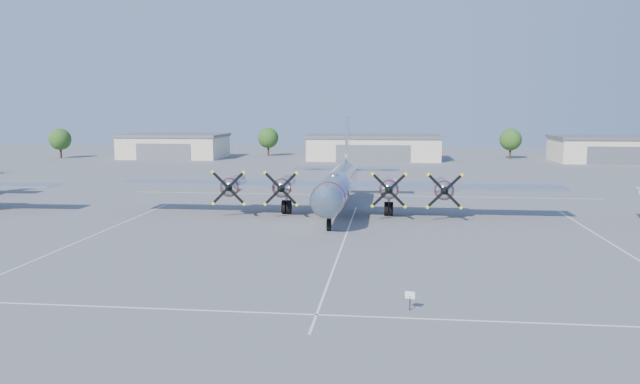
# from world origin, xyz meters

# --- Properties ---
(ground) EXTENTS (260.00, 260.00, 0.00)m
(ground) POSITION_xyz_m (0.00, 0.00, 0.00)
(ground) COLOR #5F5F61
(ground) RESTS_ON ground
(parking_lines) EXTENTS (60.00, 50.08, 0.01)m
(parking_lines) POSITION_xyz_m (0.00, -1.75, 0.01)
(parking_lines) COLOR silver
(parking_lines) RESTS_ON ground
(hangar_west) EXTENTS (22.60, 14.60, 5.40)m
(hangar_west) POSITION_xyz_m (-45.00, 81.96, 2.71)
(hangar_west) COLOR beige
(hangar_west) RESTS_ON ground
(hangar_center) EXTENTS (28.60, 14.60, 5.40)m
(hangar_center) POSITION_xyz_m (0.00, 81.96, 2.71)
(hangar_center) COLOR beige
(hangar_center) RESTS_ON ground
(hangar_east) EXTENTS (20.60, 14.60, 5.40)m
(hangar_east) POSITION_xyz_m (48.00, 81.96, 2.71)
(hangar_east) COLOR beige
(hangar_east) RESTS_ON ground
(tree_far_west) EXTENTS (4.80, 4.80, 6.64)m
(tree_far_west) POSITION_xyz_m (-70.00, 78.00, 4.22)
(tree_far_west) COLOR #382619
(tree_far_west) RESTS_ON ground
(tree_west) EXTENTS (4.80, 4.80, 6.64)m
(tree_west) POSITION_xyz_m (-25.00, 90.00, 4.22)
(tree_west) COLOR #382619
(tree_west) RESTS_ON ground
(tree_east) EXTENTS (4.80, 4.80, 6.64)m
(tree_east) POSITION_xyz_m (30.00, 88.00, 4.22)
(tree_east) COLOR #382619
(tree_east) RESTS_ON ground
(main_bomber_b29) EXTENTS (45.68, 31.31, 10.08)m
(main_bomber_b29) POSITION_xyz_m (-1.71, 11.97, 0.00)
(main_bomber_b29) COLOR silver
(main_bomber_b29) RESTS_ON ground
(info_placard) EXTENTS (0.55, 0.20, 1.07)m
(info_placard) POSITION_xyz_m (5.01, -20.66, 0.75)
(info_placard) COLOR black
(info_placard) RESTS_ON ground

